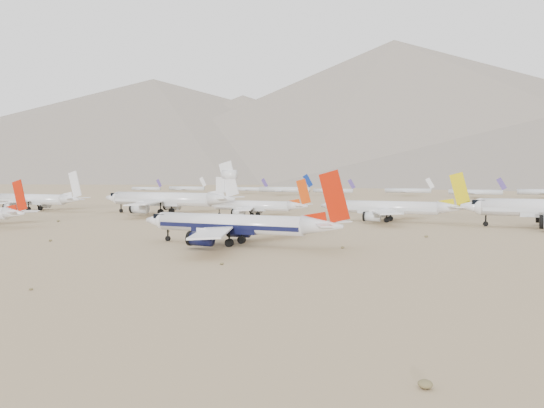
% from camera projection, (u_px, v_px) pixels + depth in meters
% --- Properties ---
extents(ground, '(7000.00, 7000.00, 0.00)m').
position_uv_depth(ground, '(240.00, 244.00, 124.13)').
color(ground, olive).
rests_on(ground, ground).
extents(main_airliner, '(48.76, 47.63, 17.21)m').
position_uv_depth(main_airliner, '(238.00, 225.00, 120.75)').
color(main_airliner, white).
rests_on(main_airliner, ground).
extents(row2_gold_tail, '(48.35, 47.28, 17.21)m').
position_uv_depth(row2_gold_tail, '(391.00, 208.00, 183.37)').
color(row2_gold_tail, white).
rests_on(row2_gold_tail, ground).
extents(row2_orange_tail, '(41.90, 40.99, 14.95)m').
position_uv_depth(row2_orange_tail, '(256.00, 206.00, 205.83)').
color(row2_orange_tail, white).
rests_on(row2_orange_tail, ground).
extents(row2_white_trijet, '(61.88, 60.47, 21.93)m').
position_uv_depth(row2_white_trijet, '(169.00, 199.00, 219.79)').
color(row2_white_trijet, white).
rests_on(row2_white_trijet, ground).
extents(row2_white_twin, '(50.99, 49.90, 18.22)m').
position_uv_depth(row2_white_twin, '(35.00, 200.00, 240.88)').
color(row2_white_twin, white).
rests_on(row2_white_twin, ground).
extents(distant_storage_row, '(516.38, 63.10, 15.38)m').
position_uv_depth(distant_storage_row, '(424.00, 191.00, 408.16)').
color(distant_storage_row, silver).
rests_on(distant_storage_row, ground).
extents(mountain_range, '(7354.00, 3024.00, 470.00)m').
position_uv_depth(mountain_range, '(514.00, 118.00, 1588.77)').
color(mountain_range, slate).
rests_on(mountain_range, ground).
extents(desert_scrub, '(261.14, 121.67, 0.63)m').
position_uv_depth(desert_scrub, '(168.00, 261.00, 96.75)').
color(desert_scrub, brown).
rests_on(desert_scrub, ground).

